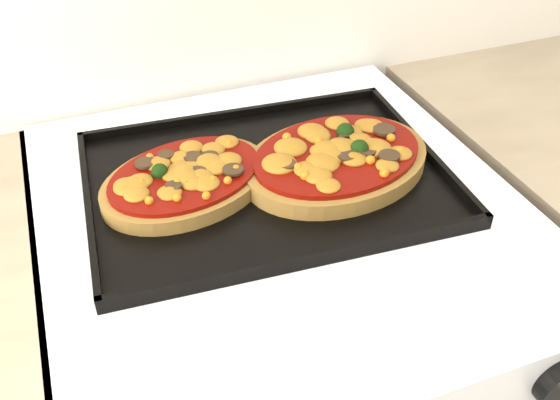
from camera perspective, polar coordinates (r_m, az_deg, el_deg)
name	(u,v)px	position (r m, az deg, el deg)	size (l,w,h in m)	color
baking_tray	(266,177)	(0.81, -1.27, 2.14)	(0.45, 0.34, 0.02)	black
pizza_left	(186,178)	(0.79, -8.63, 2.02)	(0.22, 0.16, 0.03)	olive
pizza_right	(337,158)	(0.81, 5.20, 3.83)	(0.26, 0.19, 0.04)	olive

